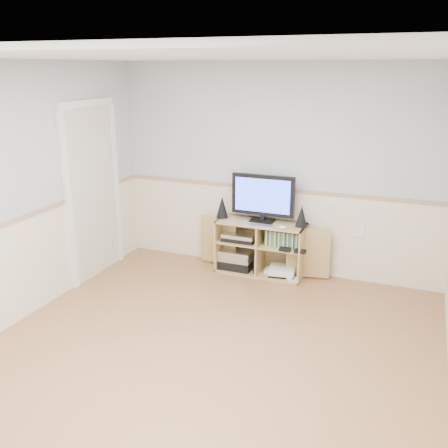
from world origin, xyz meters
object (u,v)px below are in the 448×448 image
Objects in this scene: media_cabinet at (262,246)px; keyboard at (261,226)px; monitor at (263,197)px; game_consoles at (281,271)px.

media_cabinet is 0.38m from keyboard.
keyboard is at bearing -76.20° from monitor.
monitor is 2.83× the size of keyboard.
keyboard is at bearing -150.91° from game_consoles.
game_consoles is at bearing 21.33° from keyboard.
monitor is 0.36m from keyboard.
monitor is (-0.00, -0.00, 0.63)m from media_cabinet.
game_consoles is (0.27, -0.06, -0.89)m from monitor.
game_consoles is at bearing -12.82° from media_cabinet.
media_cabinet is 3.62× the size of game_consoles.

